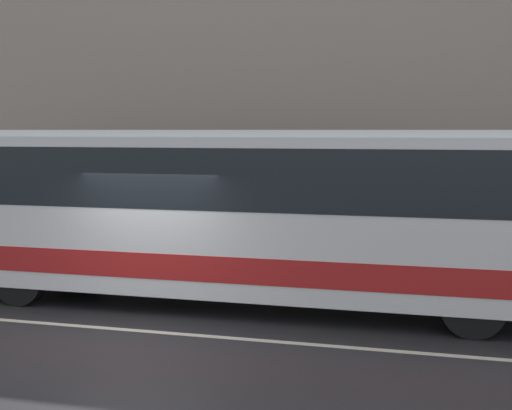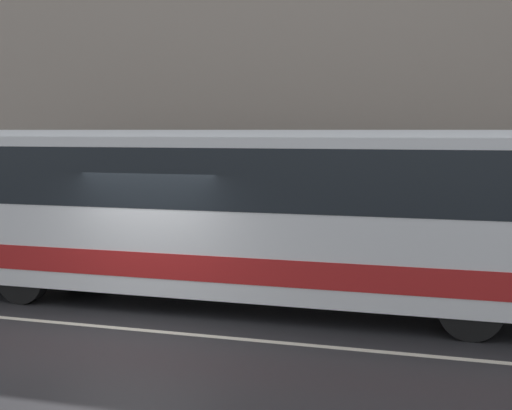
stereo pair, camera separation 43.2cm
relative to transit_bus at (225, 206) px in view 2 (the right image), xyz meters
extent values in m
plane|color=#262628|center=(-0.96, -2.13, -1.83)|extent=(60.00, 60.00, 0.00)
cube|color=gray|center=(-0.96, 3.34, -1.75)|extent=(60.00, 2.94, 0.17)
cube|color=#2D2B28|center=(-0.96, 4.80, -0.43)|extent=(60.00, 0.06, 2.80)
cube|color=beige|center=(-0.96, -2.13, -1.83)|extent=(54.00, 0.14, 0.01)
cube|color=white|center=(-0.01, 0.00, -0.09)|extent=(12.07, 2.54, 2.78)
cube|color=#B21E1E|center=(-0.01, 0.00, -0.93)|extent=(12.01, 2.57, 0.45)
cube|color=black|center=(-0.01, 0.00, 0.59)|extent=(11.71, 2.56, 1.05)
cube|color=white|center=(-0.01, 0.00, 1.36)|extent=(10.26, 2.16, 0.12)
cylinder|color=black|center=(4.43, -1.11, -1.33)|extent=(1.00, 0.28, 1.00)
cylinder|color=black|center=(4.43, 1.11, -1.33)|extent=(1.00, 0.28, 1.00)
cylinder|color=black|center=(-3.64, -1.11, -1.33)|extent=(1.00, 0.28, 1.00)
cylinder|color=black|center=(-3.64, 1.11, -1.33)|extent=(1.00, 0.28, 1.00)
cylinder|color=#333338|center=(-2.07, 2.55, -0.97)|extent=(0.36, 0.36, 1.39)
sphere|color=tan|center=(-2.07, 2.55, -0.14)|extent=(0.25, 0.25, 0.25)
camera|label=1|loc=(4.00, -12.50, 1.41)|focal=50.00mm
camera|label=2|loc=(4.41, -12.38, 1.41)|focal=50.00mm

